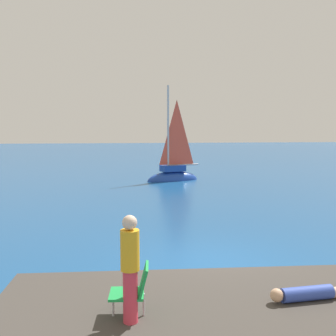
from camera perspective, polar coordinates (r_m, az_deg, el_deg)
name	(u,v)px	position (r m, az deg, el deg)	size (l,w,h in m)	color
ground_plane	(209,264)	(10.43, 6.00, -13.80)	(160.00, 160.00, 0.00)	navy
shore_ledge	(223,330)	(6.74, 8.10, -22.44)	(7.48, 3.73, 0.64)	#423D38
boulder_seaward	(204,296)	(8.60, 5.37, -18.22)	(1.29, 1.03, 0.71)	#444031
boulder_inland	(288,292)	(9.12, 17.19, -17.02)	(1.06, 0.85, 0.58)	#414035
sailboat_near	(173,175)	(25.97, 0.74, -1.01)	(3.82, 2.27, 6.89)	#193D99
person_sunbather	(314,293)	(7.28, 20.61, -16.79)	(1.76, 0.34, 0.25)	#334CB2
person_standing	(130,266)	(5.90, -5.58, -14.07)	(0.28, 0.28, 1.62)	#DB384C
beach_chair	(134,288)	(6.23, -4.97, -17.12)	(0.63, 0.53, 0.80)	green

